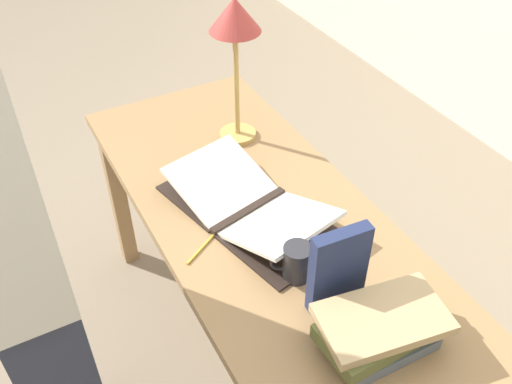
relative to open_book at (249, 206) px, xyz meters
The scene contains 9 objects.
ground_plane 0.77m from the open_book, 65.38° to the left, with size 12.00×12.00×0.00m, color gray.
reading_desk 0.14m from the open_book, 65.38° to the left, with size 1.56×0.64×0.74m.
open_book is the anchor object (origin of this frame).
book_stack_tall 0.55m from the open_book, ahead, with size 0.22×0.32×0.11m.
book_standing_upright 0.41m from the open_book, ahead, with size 0.05×0.15×0.24m.
reading_lamp 0.55m from the open_book, 157.64° to the left, with size 0.16×0.16×0.50m.
coffee_mug 0.28m from the open_book, ahead, with size 0.08×0.10×0.10m.
pencil 0.20m from the open_book, 69.95° to the right, with size 0.08×0.13×0.01m.
person_reader 0.65m from the open_book, 90.11° to the right, with size 0.36×0.21×1.63m.
Camera 1 is at (1.10, -0.61, 1.90)m, focal length 40.00 mm.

